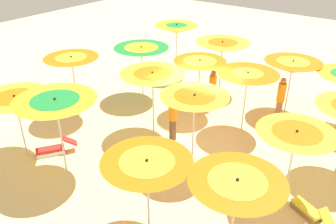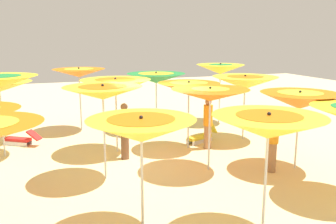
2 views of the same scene
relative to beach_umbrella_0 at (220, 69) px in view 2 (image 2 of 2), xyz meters
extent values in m
cube|color=beige|center=(4.20, 3.89, -2.30)|extent=(40.87, 40.87, 0.04)
cylinder|color=silver|center=(0.00, 0.00, -1.14)|extent=(0.05, 0.05, 2.27)
cone|color=yellow|center=(0.00, 0.00, -0.01)|extent=(2.02, 2.02, 0.40)
cone|color=#1E8C38|center=(0.00, 0.00, 0.10)|extent=(1.00, 1.00, 0.20)
sphere|color=black|center=(0.00, 0.00, 0.22)|extent=(0.07, 0.07, 0.07)
cylinder|color=silver|center=(2.97, 0.36, -1.26)|extent=(0.05, 0.05, 2.04)
cone|color=#1E8C38|center=(2.97, 0.36, -0.24)|extent=(2.26, 2.26, 0.38)
cone|color=yellow|center=(2.97, 0.36, -0.16)|extent=(1.38, 1.38, 0.23)
sphere|color=black|center=(2.97, 0.36, -0.02)|extent=(0.07, 0.07, 0.07)
cylinder|color=silver|center=(5.77, -0.56, -1.15)|extent=(0.05, 0.05, 2.25)
cone|color=orange|center=(5.77, -0.56, -0.02)|extent=(1.99, 1.99, 0.31)
cone|color=yellow|center=(5.77, -0.56, 0.05)|extent=(1.11, 1.11, 0.17)
sphere|color=black|center=(5.77, -0.56, 0.16)|extent=(0.07, 0.07, 0.07)
cylinder|color=silver|center=(8.53, 0.11, -1.31)|extent=(0.05, 0.05, 1.94)
cylinder|color=silver|center=(0.46, 2.71, -1.26)|extent=(0.05, 0.05, 2.04)
cone|color=yellow|center=(0.46, 2.71, -0.24)|extent=(2.28, 2.28, 0.44)
cone|color=orange|center=(0.46, 2.71, -0.14)|extent=(1.27, 1.27, 0.25)
sphere|color=black|center=(0.46, 2.71, 0.01)|extent=(0.07, 0.07, 0.07)
cylinder|color=silver|center=(2.73, 3.02, -1.28)|extent=(0.05, 0.05, 2.00)
cone|color=orange|center=(2.73, 3.02, -0.28)|extent=(1.98, 1.98, 0.34)
cone|color=yellow|center=(2.73, 3.02, -0.21)|extent=(1.23, 1.23, 0.21)
sphere|color=black|center=(2.73, 3.02, -0.07)|extent=(0.07, 0.07, 0.07)
cylinder|color=silver|center=(5.02, 2.61, -1.23)|extent=(0.05, 0.05, 2.10)
cone|color=yellow|center=(5.02, 2.61, -0.18)|extent=(2.18, 2.18, 0.45)
cone|color=orange|center=(5.02, 2.61, -0.08)|extent=(1.26, 1.26, 0.26)
sphere|color=black|center=(5.02, 2.61, 0.08)|extent=(0.07, 0.07, 0.07)
cylinder|color=silver|center=(8.38, 1.94, -1.13)|extent=(0.05, 0.05, 2.30)
cylinder|color=silver|center=(0.66, 5.81, -1.32)|extent=(0.05, 0.05, 1.92)
cone|color=orange|center=(0.66, 5.81, -0.36)|extent=(2.12, 2.12, 0.44)
cone|color=yellow|center=(0.66, 5.81, -0.25)|extent=(1.20, 1.20, 0.25)
sphere|color=black|center=(0.66, 5.81, -0.10)|extent=(0.07, 0.07, 0.07)
cylinder|color=silver|center=(2.98, 5.06, -1.23)|extent=(0.05, 0.05, 2.09)
cone|color=orange|center=(2.98, 5.06, -0.18)|extent=(2.10, 2.10, 0.33)
cone|color=yellow|center=(2.98, 5.06, -0.09)|extent=(1.02, 1.02, 0.16)
sphere|color=black|center=(2.98, 5.06, 0.01)|extent=(0.07, 0.07, 0.07)
cylinder|color=silver|center=(5.79, 4.75, -1.15)|extent=(0.05, 0.05, 2.25)
cone|color=yellow|center=(5.79, 4.75, -0.03)|extent=(1.97, 1.97, 0.33)
cone|color=orange|center=(5.79, 4.75, 0.05)|extent=(1.19, 1.19, 0.20)
sphere|color=black|center=(5.79, 4.75, 0.17)|extent=(0.07, 0.07, 0.07)
cylinder|color=silver|center=(3.51, 8.45, -1.25)|extent=(0.05, 0.05, 2.05)
cone|color=yellow|center=(3.51, 8.45, -0.22)|extent=(2.02, 2.02, 0.42)
cone|color=orange|center=(3.51, 8.45, -0.13)|extent=(1.17, 1.17, 0.25)
sphere|color=black|center=(3.51, 8.45, 0.02)|extent=(0.07, 0.07, 0.07)
cylinder|color=silver|center=(5.62, 7.63, -1.29)|extent=(0.05, 0.05, 1.98)
cone|color=yellow|center=(5.62, 7.63, -0.30)|extent=(1.98, 1.98, 0.43)
cone|color=orange|center=(5.62, 7.63, -0.21)|extent=(1.22, 1.22, 0.26)
sphere|color=black|center=(5.62, 7.63, -0.05)|extent=(0.07, 0.07, 0.07)
cube|color=silver|center=(2.06, 2.71, -2.21)|extent=(0.91, 0.38, 0.14)
cube|color=silver|center=(2.16, 2.44, -2.21)|extent=(0.91, 0.38, 0.14)
cube|color=yellow|center=(2.11, 2.57, -2.09)|extent=(1.00, 0.61, 0.10)
cube|color=yellow|center=(1.53, 2.35, -1.83)|extent=(0.39, 0.38, 0.44)
cube|color=silver|center=(8.14, 0.84, -2.21)|extent=(0.76, 0.53, 0.14)
cube|color=silver|center=(7.97, 0.59, -2.21)|extent=(0.76, 0.53, 0.14)
cube|color=red|center=(8.06, 0.72, -2.09)|extent=(0.92, 0.76, 0.10)
cube|color=red|center=(7.52, 1.08, -1.89)|extent=(0.53, 0.50, 0.33)
cylinder|color=#A3704C|center=(2.16, 3.31, -1.89)|extent=(0.24, 0.24, 0.78)
cylinder|color=orange|center=(2.16, 3.31, -1.16)|extent=(0.30, 0.30, 0.68)
sphere|color=#A3704C|center=(2.16, 3.31, -0.71)|extent=(0.21, 0.21, 0.21)
cylinder|color=#A3704C|center=(1.45, 5.81, -1.87)|extent=(0.24, 0.24, 0.82)
cylinder|color=orange|center=(1.45, 5.81, -1.10)|extent=(0.30, 0.30, 0.72)
sphere|color=#A3704C|center=(1.45, 5.81, -0.63)|extent=(0.22, 0.22, 0.22)
cylinder|color=brown|center=(4.95, 3.40, -1.88)|extent=(0.24, 0.24, 0.80)
cylinder|color=orange|center=(4.95, 3.40, -1.13)|extent=(0.30, 0.30, 0.70)
sphere|color=brown|center=(4.95, 3.40, -0.68)|extent=(0.22, 0.22, 0.22)
camera|label=1|loc=(13.38, 9.49, 4.44)|focal=37.71mm
camera|label=2|loc=(7.32, 13.75, 1.36)|focal=39.12mm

